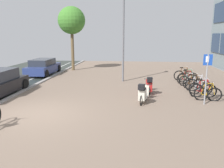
{
  "coord_description": "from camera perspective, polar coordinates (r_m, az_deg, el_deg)",
  "views": [
    {
      "loc": [
        4.01,
        -8.83,
        3.22
      ],
      "look_at": [
        3.08,
        0.59,
        1.22
      ],
      "focal_mm": 37.4,
      "sensor_mm": 36.0,
      "label": 1
    }
  ],
  "objects": [
    {
      "name": "bicycle_rack_07",
      "position": [
        16.96,
        18.04,
        1.58
      ],
      "size": [
        1.36,
        0.48,
        0.97
      ],
      "color": "black",
      "rests_on": "ground"
    },
    {
      "name": "parking_sign",
      "position": [
        11.58,
        22.13,
        2.33
      ],
      "size": [
        0.4,
        0.07,
        2.36
      ],
      "color": "gray",
      "rests_on": "ground"
    },
    {
      "name": "bicycle_rack_06",
      "position": [
        16.28,
        17.9,
        1.2
      ],
      "size": [
        1.36,
        0.48,
        1.0
      ],
      "color": "black",
      "rests_on": "ground"
    },
    {
      "name": "bicycle_rack_05",
      "position": [
        15.63,
        18.3,
        0.69
      ],
      "size": [
        1.25,
        0.49,
        0.95
      ],
      "color": "black",
      "rests_on": "ground"
    },
    {
      "name": "ground",
      "position": [
        9.75,
        -10.17,
        -7.68
      ],
      "size": [
        21.0,
        40.0,
        0.13
      ],
      "color": "#262D26"
    },
    {
      "name": "parked_car_far",
      "position": [
        20.05,
        -16.48,
        4.01
      ],
      "size": [
        1.8,
        4.01,
        1.29
      ],
      "color": "navy",
      "rests_on": "ground"
    },
    {
      "name": "scooter_mid",
      "position": [
        13.05,
        9.07,
        -0.42
      ],
      "size": [
        0.52,
        1.66,
        1.03
      ],
      "color": "black",
      "rests_on": "ground"
    },
    {
      "name": "bicycle_rack_02",
      "position": [
        13.77,
        20.81,
        -0.96
      ],
      "size": [
        1.3,
        0.48,
        0.94
      ],
      "color": "black",
      "rests_on": "ground"
    },
    {
      "name": "scooter_near",
      "position": [
        11.25,
        7.58,
        -2.36
      ],
      "size": [
        0.69,
        1.7,
        1.03
      ],
      "color": "black",
      "rests_on": "ground"
    },
    {
      "name": "bicycle_rack_08",
      "position": [
        17.57,
        17.12,
        2.04
      ],
      "size": [
        1.43,
        0.48,
        1.02
      ],
      "color": "black",
      "rests_on": "ground"
    },
    {
      "name": "bicycle_rack_03",
      "position": [
        14.4,
        20.18,
        -0.25
      ],
      "size": [
        1.41,
        0.48,
        1.03
      ],
      "color": "black",
      "rests_on": "ground"
    },
    {
      "name": "bicycle_rack_04",
      "position": [
        15.03,
        19.38,
        0.19
      ],
      "size": [
        1.34,
        0.48,
        0.95
      ],
      "color": "black",
      "rests_on": "ground"
    },
    {
      "name": "bicycle_rack_01",
      "position": [
        13.12,
        21.34,
        -1.48
      ],
      "size": [
        1.41,
        0.48,
        1.03
      ],
      "color": "black",
      "rests_on": "ground"
    },
    {
      "name": "lamp_post",
      "position": [
        16.18,
        2.77,
        12.03
      ],
      "size": [
        0.2,
        0.52,
        5.86
      ],
      "color": "slate",
      "rests_on": "ground"
    },
    {
      "name": "bicycle_rack_00",
      "position": [
        12.52,
        22.34,
        -2.24
      ],
      "size": [
        1.34,
        0.48,
        0.99
      ],
      "color": "black",
      "rests_on": "ground"
    },
    {
      "name": "street_tree",
      "position": [
        21.84,
        -9.85,
        14.97
      ],
      "size": [
        2.44,
        2.44,
        5.7
      ],
      "color": "brown",
      "rests_on": "ground"
    }
  ]
}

